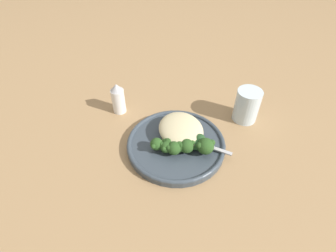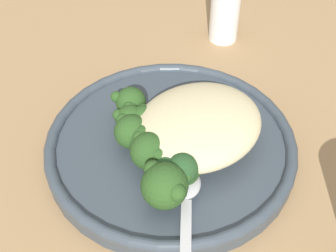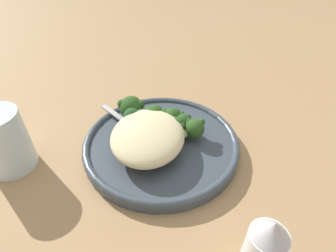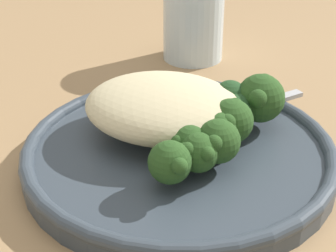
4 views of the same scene
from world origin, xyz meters
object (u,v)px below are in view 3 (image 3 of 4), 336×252
object	(u,v)px
broccoli_stalk_3	(168,124)
broccoli_stalk_4	(161,124)
salt_shaker	(263,251)
water_glass	(4,142)
sweet_potato_chunk_1	(146,146)
spoon	(126,121)
broccoli_stalk_7	(136,123)
plate	(161,143)
broccoli_stalk_6	(134,113)
kale_tuft	(138,120)
sweet_potato_chunk_0	(139,151)
broccoli_stalk_2	(173,129)
broccoli_stalk_5	(154,119)
broccoli_stalk_0	(181,132)
broccoli_stalk_1	(169,131)
quinoa_mound	(148,136)

from	to	relation	value
broccoli_stalk_3	broccoli_stalk_4	size ratio (longest dim) A/B	1.01
salt_shaker	water_glass	bearing A→B (deg)	67.84
sweet_potato_chunk_1	spoon	world-z (taller)	sweet_potato_chunk_1
salt_shaker	broccoli_stalk_7	bearing A→B (deg)	37.31
plate	broccoli_stalk_7	size ratio (longest dim) A/B	3.47
broccoli_stalk_4	salt_shaker	distance (m)	0.24
broccoli_stalk_3	broccoli_stalk_6	size ratio (longest dim) A/B	0.93
water_glass	kale_tuft	bearing A→B (deg)	-67.70
plate	sweet_potato_chunk_0	bearing A→B (deg)	150.50
broccoli_stalk_2	broccoli_stalk_6	size ratio (longest dim) A/B	0.79
broccoli_stalk_5	broccoli_stalk_6	distance (m)	0.04
broccoli_stalk_6	water_glass	size ratio (longest dim) A/B	1.12
broccoli_stalk_7	sweet_potato_chunk_1	size ratio (longest dim) A/B	1.40
broccoli_stalk_7	salt_shaker	xyz separation A→B (m)	(-0.20, -0.16, 0.01)
sweet_potato_chunk_1	salt_shaker	distance (m)	0.20
broccoli_stalk_0	spoon	bearing A→B (deg)	131.75
kale_tuft	water_glass	world-z (taller)	water_glass
broccoli_stalk_2	kale_tuft	world-z (taller)	kale_tuft
broccoli_stalk_2	water_glass	size ratio (longest dim) A/B	0.88
broccoli_stalk_0	broccoli_stalk_3	bearing A→B (deg)	109.74
broccoli_stalk_4	kale_tuft	distance (m)	0.04
broccoli_stalk_0	broccoli_stalk_3	distance (m)	0.03
plate	kale_tuft	distance (m)	0.05
broccoli_stalk_4	broccoli_stalk_7	size ratio (longest dim) A/B	1.36
broccoli_stalk_1	kale_tuft	bearing A→B (deg)	111.14
kale_tuft	spoon	distance (m)	0.03
broccoli_stalk_4	quinoa_mound	bearing A→B (deg)	169.89
broccoli_stalk_6	salt_shaker	size ratio (longest dim) A/B	1.12
broccoli_stalk_0	sweet_potato_chunk_0	distance (m)	0.08
broccoli_stalk_3	broccoli_stalk_6	world-z (taller)	broccoli_stalk_6
broccoli_stalk_6	broccoli_stalk_7	bearing A→B (deg)	165.62
broccoli_stalk_5	sweet_potato_chunk_0	xyz separation A→B (m)	(-0.08, 0.01, 0.00)
quinoa_mound	kale_tuft	world-z (taller)	quinoa_mound
broccoli_stalk_3	sweet_potato_chunk_1	bearing A→B (deg)	-178.78
sweet_potato_chunk_0	sweet_potato_chunk_1	bearing A→B (deg)	-39.20
broccoli_stalk_4	spoon	xyz separation A→B (m)	(0.02, 0.06, -0.01)
quinoa_mound	sweet_potato_chunk_1	distance (m)	0.02
sweet_potato_chunk_0	spoon	size ratio (longest dim) A/B	0.70
broccoli_stalk_0	broccoli_stalk_6	xyz separation A→B (m)	(0.04, 0.08, 0.00)
broccoli_stalk_2	salt_shaker	world-z (taller)	salt_shaker
broccoli_stalk_1	salt_shaker	world-z (taller)	salt_shaker
broccoli_stalk_4	spoon	distance (m)	0.06
broccoli_stalk_1	broccoli_stalk_3	distance (m)	0.02
plate	sweet_potato_chunk_1	bearing A→B (deg)	154.01
broccoli_stalk_2	spoon	world-z (taller)	broccoli_stalk_2
broccoli_stalk_6	water_glass	bearing A→B (deg)	88.05
broccoli_stalk_2	broccoli_stalk_3	xyz separation A→B (m)	(0.01, 0.01, 0.00)
quinoa_mound	sweet_potato_chunk_1	bearing A→B (deg)	-178.94
broccoli_stalk_5	broccoli_stalk_7	world-z (taller)	broccoli_stalk_5
broccoli_stalk_0	salt_shaker	size ratio (longest dim) A/B	1.17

